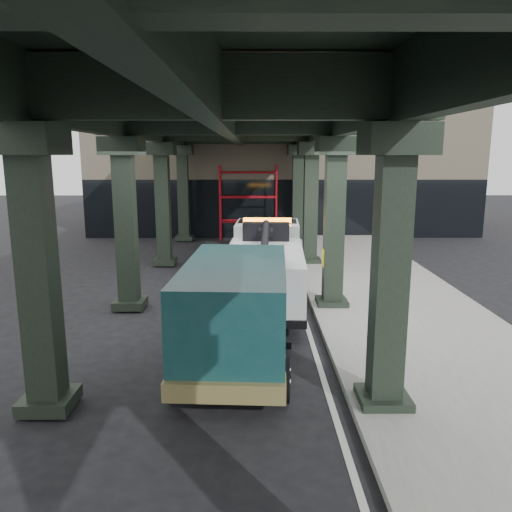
{
  "coord_description": "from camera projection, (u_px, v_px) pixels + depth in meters",
  "views": [
    {
      "loc": [
        0.26,
        -12.27,
        4.5
      ],
      "look_at": [
        0.34,
        1.55,
        1.7
      ],
      "focal_mm": 35.0,
      "sensor_mm": 36.0,
      "label": 1
    }
  ],
  "objects": [
    {
      "name": "ground",
      "position": [
        243.0,
        332.0,
        12.91
      ],
      "size": [
        90.0,
        90.0,
        0.0
      ],
      "primitive_type": "plane",
      "color": "black",
      "rests_on": "ground"
    },
    {
      "name": "sidewalk",
      "position": [
        395.0,
        306.0,
        14.89
      ],
      "size": [
        5.0,
        40.0,
        0.15
      ],
      "primitive_type": "cube",
      "color": "gray",
      "rests_on": "ground"
    },
    {
      "name": "lane_stripe",
      "position": [
        301.0,
        308.0,
        14.88
      ],
      "size": [
        0.12,
        38.0,
        0.01
      ],
      "primitive_type": "cube",
      "color": "silver",
      "rests_on": "ground"
    },
    {
      "name": "viaduct",
      "position": [
        229.0,
        120.0,
        13.79
      ],
      "size": [
        7.4,
        32.0,
        6.4
      ],
      "color": "black",
      "rests_on": "ground"
    },
    {
      "name": "building",
      "position": [
        280.0,
        163.0,
        31.73
      ],
      "size": [
        22.0,
        10.0,
        8.0
      ],
      "primitive_type": "cube",
      "color": "#C6B793",
      "rests_on": "ground"
    },
    {
      "name": "scaffolding",
      "position": [
        248.0,
        200.0,
        26.85
      ],
      "size": [
        3.08,
        0.88,
        4.0
      ],
      "color": "#B70E19",
      "rests_on": "ground"
    },
    {
      "name": "tow_truck",
      "position": [
        266.0,
        262.0,
        15.59
      ],
      "size": [
        2.61,
        7.8,
        2.52
      ],
      "rotation": [
        0.0,
        0.0,
        -0.06
      ],
      "color": "black",
      "rests_on": "ground"
    },
    {
      "name": "towed_van",
      "position": [
        237.0,
        308.0,
        10.87
      ],
      "size": [
        2.54,
        5.78,
        2.3
      ],
      "rotation": [
        0.0,
        0.0,
        -0.05
      ],
      "color": "#103A3C",
      "rests_on": "ground"
    }
  ]
}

